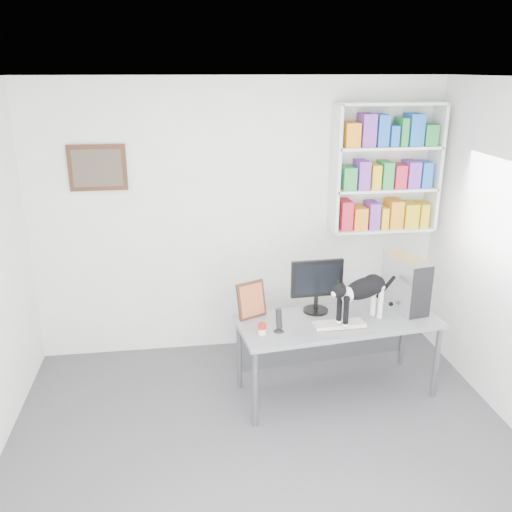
% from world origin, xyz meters
% --- Properties ---
extents(room, '(4.01, 4.01, 2.70)m').
position_xyz_m(room, '(0.00, 0.00, 1.35)').
color(room, '#4B4B4F').
rests_on(room, ground).
extents(bookshelf, '(1.03, 0.28, 1.24)m').
position_xyz_m(bookshelf, '(1.40, 1.85, 1.85)').
color(bookshelf, silver).
rests_on(bookshelf, room).
extents(wall_art, '(0.52, 0.04, 0.42)m').
position_xyz_m(wall_art, '(-1.30, 1.97, 1.90)').
color(wall_art, '#4E2C19').
rests_on(wall_art, room).
extents(desk, '(1.79, 0.86, 0.72)m').
position_xyz_m(desk, '(0.73, 0.97, 0.36)').
color(desk, slate).
rests_on(desk, room).
extents(monitor, '(0.47, 0.24, 0.49)m').
position_xyz_m(monitor, '(0.58, 1.16, 0.96)').
color(monitor, black).
rests_on(monitor, desk).
extents(keyboard, '(0.43, 0.18, 0.03)m').
position_xyz_m(keyboard, '(0.70, 0.85, 0.73)').
color(keyboard, beige).
rests_on(keyboard, desk).
extents(pc_tower, '(0.30, 0.50, 0.47)m').
position_xyz_m(pc_tower, '(1.38, 1.12, 0.95)').
color(pc_tower, silver).
rests_on(pc_tower, desk).
extents(speaker, '(0.11, 0.11, 0.20)m').
position_xyz_m(speaker, '(0.18, 0.82, 0.82)').
color(speaker, black).
rests_on(speaker, desk).
extents(leaning_print, '(0.28, 0.20, 0.33)m').
position_xyz_m(leaning_print, '(-0.00, 1.13, 0.88)').
color(leaning_print, '#4E2C19').
rests_on(leaning_print, desk).
extents(soup_can, '(0.08, 0.08, 0.10)m').
position_xyz_m(soup_can, '(0.04, 0.79, 0.76)').
color(soup_can, '#A91D0E').
rests_on(soup_can, desk).
extents(cat, '(0.68, 0.47, 0.41)m').
position_xyz_m(cat, '(0.90, 0.89, 0.92)').
color(cat, black).
rests_on(cat, desk).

